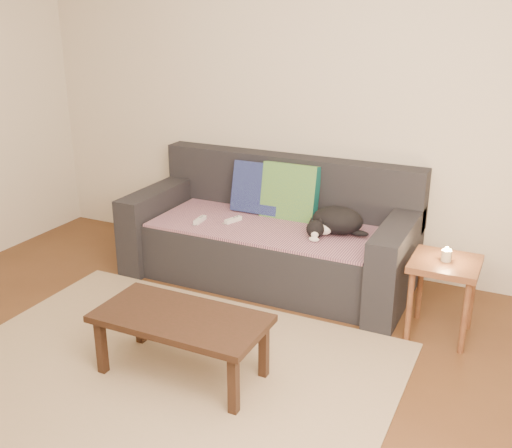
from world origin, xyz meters
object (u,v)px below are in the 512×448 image
(cat, at_px, (336,221))
(wii_remote_b, at_px, (233,220))
(side_table, at_px, (444,274))
(wii_remote_a, at_px, (200,220))
(sofa, at_px, (271,238))
(coffee_table, at_px, (181,323))

(cat, relative_size, wii_remote_b, 3.06)
(wii_remote_b, distance_m, side_table, 1.57)
(cat, distance_m, wii_remote_a, 1.01)
(wii_remote_b, bearing_deg, sofa, -43.15)
(wii_remote_a, height_order, coffee_table, wii_remote_a)
(wii_remote_a, bearing_deg, sofa, -67.41)
(wii_remote_b, relative_size, side_table, 0.30)
(coffee_table, bearing_deg, side_table, 41.77)
(sofa, xyz_separation_m, wii_remote_a, (-0.48, -0.24, 0.15))
(cat, xyz_separation_m, side_table, (0.80, -0.31, -0.12))
(sofa, height_order, side_table, sofa)
(wii_remote_a, bearing_deg, cat, -82.11)
(sofa, bearing_deg, side_table, -14.71)
(sofa, relative_size, cat, 4.58)
(wii_remote_a, bearing_deg, coffee_table, -157.88)
(sofa, relative_size, side_table, 4.18)
(wii_remote_a, bearing_deg, side_table, -97.35)
(wii_remote_a, xyz_separation_m, side_table, (1.78, -0.10, -0.04))
(wii_remote_b, xyz_separation_m, side_table, (1.56, -0.21, -0.04))
(sofa, distance_m, wii_remote_b, 0.32)
(cat, bearing_deg, side_table, -44.07)
(coffee_table, bearing_deg, wii_remote_b, 105.44)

